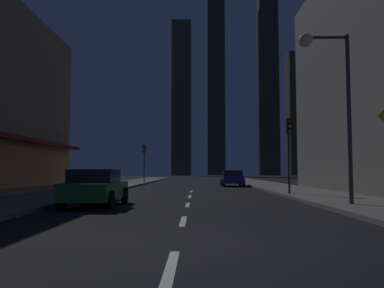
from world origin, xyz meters
TOP-DOWN VIEW (x-y plane):
  - ground_plane at (0.00, 32.00)m, footprint 78.00×136.00m
  - sidewalk_right at (7.00, 32.00)m, footprint 4.00×76.00m
  - sidewalk_left at (-7.00, 32.00)m, footprint 4.00×76.00m
  - lane_marking_center at (0.00, 8.40)m, footprint 0.16×23.00m
  - skyscraper_distant_tall at (-4.33, 111.66)m, footprint 5.80×5.60m
  - skyscraper_distant_mid at (7.31, 131.82)m, footprint 6.27×5.61m
  - skyscraper_distant_short at (23.47, 117.79)m, footprint 6.02×6.27m
  - skyscraper_distant_slender at (34.02, 122.29)m, footprint 6.72×7.50m
  - car_parked_near at (-3.60, 7.71)m, footprint 1.98×4.24m
  - car_parked_far at (3.60, 28.19)m, footprint 1.98×4.24m
  - fire_hydrant_far_left at (-5.90, 18.15)m, footprint 0.42×0.30m
  - traffic_light_near_right at (5.50, 14.04)m, footprint 0.32×0.48m
  - traffic_light_far_left at (-5.50, 35.93)m, footprint 0.32×0.48m
  - street_lamp_right at (5.38, 7.25)m, footprint 1.96×0.56m

SIDE VIEW (x-z plane):
  - ground_plane at x=0.00m, z-range -0.10..0.00m
  - lane_marking_center at x=0.00m, z-range 0.00..0.01m
  - sidewalk_right at x=7.00m, z-range 0.00..0.15m
  - sidewalk_left at x=-7.00m, z-range 0.00..0.15m
  - fire_hydrant_far_left at x=-5.90m, z-range 0.13..0.78m
  - car_parked_near at x=-3.60m, z-range 0.02..1.47m
  - car_parked_far at x=3.60m, z-range 0.02..1.47m
  - traffic_light_near_right at x=5.50m, z-range 1.09..5.29m
  - traffic_light_far_left at x=-5.50m, z-range 1.09..5.29m
  - street_lamp_right at x=5.38m, z-range 1.78..8.36m
  - skyscraper_distant_slender at x=34.02m, z-range 0.00..40.76m
  - skyscraper_distant_tall at x=-4.33m, z-range 0.00..47.56m
  - skyscraper_distant_short at x=23.47m, z-range 0.00..69.41m
  - skyscraper_distant_mid at x=7.31m, z-range 0.00..71.17m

